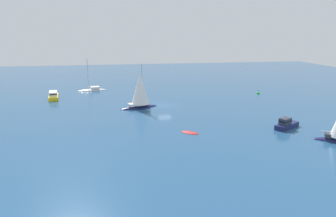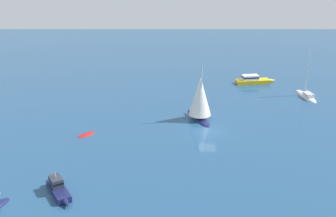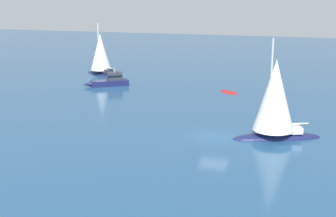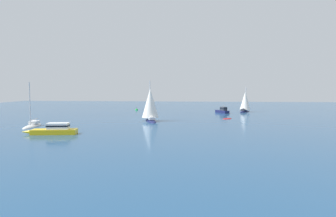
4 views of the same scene
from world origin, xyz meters
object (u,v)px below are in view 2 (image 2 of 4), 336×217
(sailboat, at_px, (200,100))
(tender, at_px, (86,135))
(launch, at_px, (58,189))
(cabin_cruiser, at_px, (253,80))
(ketch, at_px, (306,96))

(sailboat, bearing_deg, tender, -89.55)
(launch, bearing_deg, sailboat, 111.30)
(sailboat, bearing_deg, cabin_cruiser, 127.94)
(cabin_cruiser, bearing_deg, sailboat, -131.94)
(sailboat, bearing_deg, launch, -57.52)
(ketch, bearing_deg, launch, 121.88)
(ketch, distance_m, cabin_cruiser, 11.41)
(cabin_cruiser, bearing_deg, launch, -134.97)
(sailboat, distance_m, ketch, 22.92)
(ketch, bearing_deg, tender, 105.22)
(ketch, relative_size, launch, 1.50)
(cabin_cruiser, relative_size, launch, 1.48)
(tender, bearing_deg, sailboat, -26.91)
(sailboat, height_order, cabin_cruiser, sailboat)
(ketch, relative_size, cabin_cruiser, 1.02)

